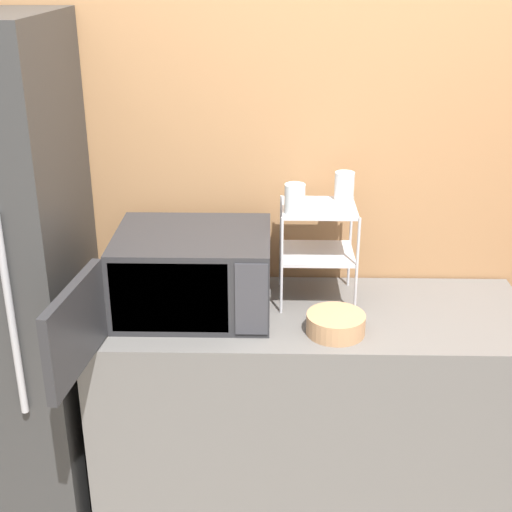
{
  "coord_description": "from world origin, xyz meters",
  "views": [
    {
      "loc": [
        -0.15,
        -1.97,
        2.11
      ],
      "look_at": [
        -0.2,
        0.32,
        1.14
      ],
      "focal_mm": 50.0,
      "sensor_mm": 36.0,
      "label": 1
    }
  ],
  "objects_px": {
    "dish_rack": "(318,233)",
    "bowl": "(336,324)",
    "microwave": "(189,274)",
    "glass_front_left": "(295,199)",
    "glass_back_right": "(344,186)"
  },
  "relations": [
    {
      "from": "microwave",
      "to": "glass_back_right",
      "type": "height_order",
      "value": "glass_back_right"
    },
    {
      "from": "glass_front_left",
      "to": "microwave",
      "type": "bearing_deg",
      "value": -173.66
    },
    {
      "from": "microwave",
      "to": "bowl",
      "type": "distance_m",
      "value": 0.54
    },
    {
      "from": "glass_back_right",
      "to": "bowl",
      "type": "distance_m",
      "value": 0.51
    },
    {
      "from": "glass_front_left",
      "to": "bowl",
      "type": "relative_size",
      "value": 0.52
    },
    {
      "from": "dish_rack",
      "to": "bowl",
      "type": "relative_size",
      "value": 1.82
    },
    {
      "from": "microwave",
      "to": "glass_front_left",
      "type": "bearing_deg",
      "value": 6.34
    },
    {
      "from": "dish_rack",
      "to": "bowl",
      "type": "xyz_separation_m",
      "value": [
        0.05,
        -0.26,
        -0.23
      ]
    },
    {
      "from": "microwave",
      "to": "glass_back_right",
      "type": "relative_size",
      "value": 8.29
    },
    {
      "from": "microwave",
      "to": "bowl",
      "type": "bearing_deg",
      "value": -16.44
    },
    {
      "from": "glass_front_left",
      "to": "glass_back_right",
      "type": "distance_m",
      "value": 0.23
    },
    {
      "from": "dish_rack",
      "to": "glass_front_left",
      "type": "height_order",
      "value": "glass_front_left"
    },
    {
      "from": "dish_rack",
      "to": "bowl",
      "type": "bearing_deg",
      "value": -78.91
    },
    {
      "from": "dish_rack",
      "to": "glass_back_right",
      "type": "bearing_deg",
      "value": 39.06
    },
    {
      "from": "microwave",
      "to": "bowl",
      "type": "xyz_separation_m",
      "value": [
        0.51,
        -0.15,
        -0.11
      ]
    }
  ]
}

